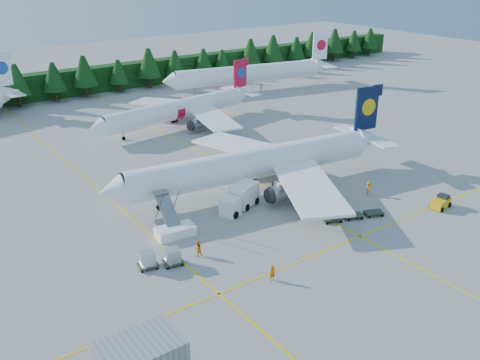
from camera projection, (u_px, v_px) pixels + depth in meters
ground at (288, 231)px, 64.43m from camera, size 320.00×320.00×0.00m
taxi_stripe_a at (113, 202)px, 71.94m from camera, size 0.25×120.00×0.01m
taxi_stripe_b at (234, 170)px, 82.65m from camera, size 0.25×120.00×0.01m
taxi_stripe_cross at (323, 252)px, 59.93m from camera, size 80.00×0.25×0.01m
treeline_hedge at (61, 84)px, 124.78m from camera, size 220.00×4.00×6.00m
airliner_navy at (248, 165)px, 74.12m from camera, size 43.24×35.38×12.60m
airliner_red at (173, 111)px, 102.07m from camera, size 36.96×30.21×10.78m
airliner_far_right at (244, 74)px, 130.01m from camera, size 43.58×12.21×12.80m
airstairs at (174, 228)px, 63.28m from camera, size 4.79×6.50×4.10m
service_truck at (239, 198)px, 69.51m from camera, size 6.72×4.45×3.05m
baggage_tug at (441, 202)px, 70.12m from camera, size 3.12×1.96×1.57m
dolly_train at (353, 215)px, 67.38m from camera, size 8.20×4.08×0.14m
uld_pair at (160, 258)px, 56.68m from camera, size 4.85×2.95×1.60m
crew_a at (272, 273)px, 54.32m from camera, size 0.71×0.54×1.76m
crew_b at (198, 249)px, 58.76m from camera, size 0.94×0.76×1.82m
crew_c at (369, 188)px, 73.78m from camera, size 0.89×0.97×1.95m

